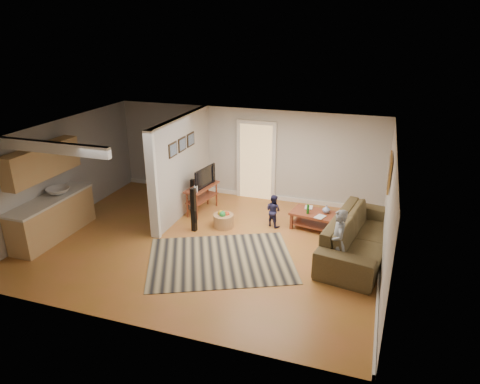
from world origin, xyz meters
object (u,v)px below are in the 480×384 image
Objects in this scene: speaker_left at (194,210)px; toy_basket at (224,220)px; tv_console at (202,189)px; child at (335,272)px; coffee_table at (316,216)px; sofa at (359,254)px; toddler at (273,226)px; speaker_right at (193,195)px.

toy_basket is at bearing 41.70° from speaker_left.
tv_console is 0.87× the size of child.
tv_console is (-2.95, 0.12, 0.30)m from coffee_table.
sofa is 1.45m from coffee_table.
child is 2.37m from toddler.
sofa is at bearing -13.03° from speaker_right.
toy_basket is 3.07m from child.
coffee_table is 1.96m from child.
coffee_table is at bearing 7.30° from tv_console.
toddler is (-1.68, 1.66, 0.00)m from child.
child reaches higher than sofa.
tv_console is 1.13m from speaker_left.
toddler is at bearing 21.03° from toy_basket.
speaker_left is at bearing -160.10° from coffee_table.
coffee_table is 1.03× the size of tv_console.
speaker_left is at bearing -67.88° from tv_console.
child reaches higher than coffee_table.
toddler is (-2.09, 0.76, 0.00)m from sofa.
toddler is at bearing 79.99° from sofa.
speaker_left is 1.98m from toddler.
toy_basket is (-3.21, 0.33, 0.18)m from sofa.
child is (3.90, -1.89, -0.44)m from speaker_right.
speaker_right is (-4.30, 0.99, 0.44)m from sofa.
tv_console reaches higher than sofa.
speaker_left reaches higher than tv_console.
tv_console reaches higher than toy_basket.
speaker_left is (-3.79, -0.08, 0.54)m from sofa.
speaker_left is 0.80× the size of child.
speaker_right reaches higher than sofa.
toddler is (1.71, 0.84, -0.54)m from speaker_left.
speaker_left is at bearing -119.52° from child.
speaker_left reaches higher than toddler.
tv_console is 4.16m from child.
speaker_right is at bearing 178.38° from coffee_table.
speaker_right is 1.78× the size of toy_basket.
sofa is 0.99m from child.
toddler is (1.95, -0.25, -0.64)m from tv_console.
coffee_table is 2.20m from toy_basket.
sofa is at bearing -39.57° from coffee_table.
speaker_left reaches higher than coffee_table.
tv_console reaches higher than toddler.
speaker_left is (0.24, -1.10, -0.10)m from tv_console.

